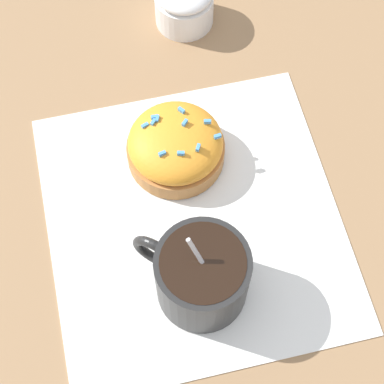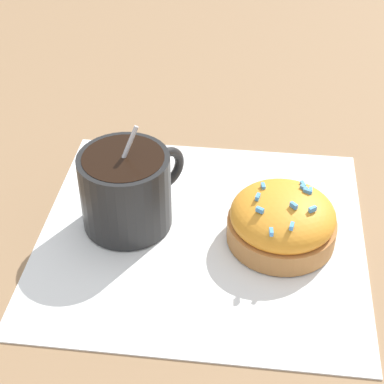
# 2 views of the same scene
# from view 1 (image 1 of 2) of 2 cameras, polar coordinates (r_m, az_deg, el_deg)

# --- Properties ---
(ground_plane) EXTENTS (3.00, 3.00, 0.00)m
(ground_plane) POSITION_cam_1_polar(r_m,az_deg,el_deg) (0.63, 0.16, -2.54)
(ground_plane) COLOR #93704C
(paper_napkin) EXTENTS (0.31, 0.29, 0.00)m
(paper_napkin) POSITION_cam_1_polar(r_m,az_deg,el_deg) (0.63, 0.16, -2.48)
(paper_napkin) COLOR white
(paper_napkin) RESTS_ON ground_plane
(coffee_cup) EXTENTS (0.09, 0.10, 0.10)m
(coffee_cup) POSITION_cam_1_polar(r_m,az_deg,el_deg) (0.57, 0.80, -7.35)
(coffee_cup) COLOR black
(coffee_cup) RESTS_ON paper_napkin
(frosted_pastry) EXTENTS (0.10, 0.10, 0.05)m
(frosted_pastry) POSITION_cam_1_polar(r_m,az_deg,el_deg) (0.64, -1.10, 4.19)
(frosted_pastry) COLOR #B2753D
(frosted_pastry) RESTS_ON paper_napkin
(sugar_bowl) EXTENTS (0.07, 0.07, 0.06)m
(sugar_bowl) POSITION_cam_1_polar(r_m,az_deg,el_deg) (0.75, -0.70, 16.50)
(sugar_bowl) COLOR white
(sugar_bowl) RESTS_ON ground_plane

